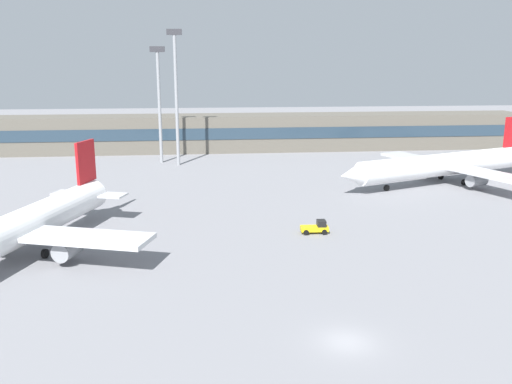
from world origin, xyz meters
name	(u,v)px	position (x,y,z in m)	size (l,w,h in m)	color
ground_plane	(276,211)	(0.00, 40.00, 0.00)	(400.00, 400.00, 0.00)	gray
terminal_building	(244,132)	(0.00, 100.23, 4.50)	(146.79, 12.13, 9.00)	#5B564C
airplane_near	(7,234)	(-32.60, 21.04, 3.45)	(31.77, 44.54, 11.32)	white
airplane_mid	(444,165)	(33.43, 55.87, 3.53)	(44.78, 32.12, 11.58)	white
baggage_tug_yellow	(316,227)	(3.62, 28.42, 0.80)	(3.66, 1.94, 1.75)	yellow
floodlight_tower_west	(159,97)	(-19.93, 83.63, 14.68)	(3.20, 0.80, 25.35)	gray
floodlight_tower_east	(176,89)	(-16.05, 80.21, 16.44)	(3.20, 0.80, 28.75)	gray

